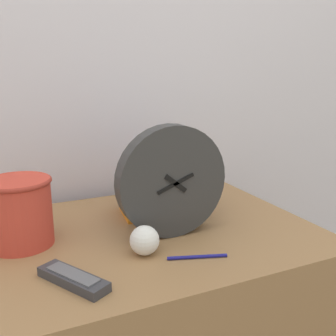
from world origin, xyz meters
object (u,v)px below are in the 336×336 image
at_px(crumpled_paper_ball, 145,240).
at_px(pen, 197,257).
at_px(book_stack, 164,184).
at_px(desk_clock, 172,181).
at_px(basket, 19,210).
at_px(tv_remote, 73,279).

bearing_deg(crumpled_paper_ball, pen, -35.25).
relative_size(book_stack, pen, 2.05).
bearing_deg(crumpled_paper_ball, book_stack, 56.41).
height_order(desk_clock, basket, desk_clock).
height_order(desk_clock, tv_remote, desk_clock).
distance_m(desk_clock, crumpled_paper_ball, 0.17).
bearing_deg(crumpled_paper_ball, tv_remote, -161.30).
bearing_deg(book_stack, tv_remote, -138.89).
distance_m(book_stack, basket, 0.41).
height_order(book_stack, crumpled_paper_ball, book_stack).
xyz_separation_m(tv_remote, pen, (0.28, -0.01, -0.01)).
relative_size(desk_clock, basket, 1.73).
relative_size(desk_clock, book_stack, 1.05).
relative_size(book_stack, basket, 1.65).
distance_m(tv_remote, pen, 0.28).
distance_m(desk_clock, book_stack, 0.17).
height_order(tv_remote, crumpled_paper_ball, crumpled_paper_ball).
bearing_deg(basket, crumpled_paper_ball, -34.71).
bearing_deg(desk_clock, basket, 164.13).
bearing_deg(pen, basket, 145.14).
bearing_deg(basket, tv_remote, -72.16).
relative_size(book_stack, tv_remote, 1.62).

